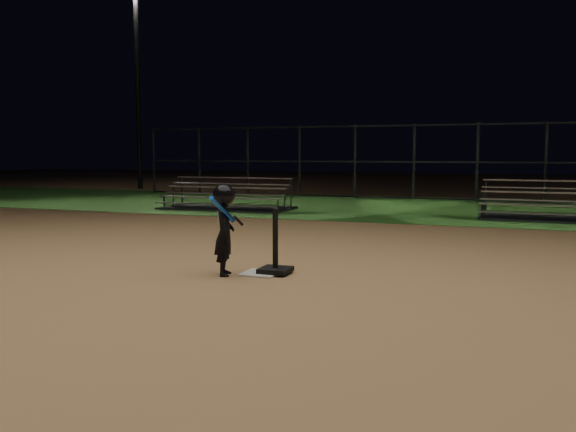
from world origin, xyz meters
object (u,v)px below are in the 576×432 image
object	(u,v)px
home_plate	(261,273)
child_batter	(224,227)
batting_tee	(275,260)
light_pole_left	(137,72)
bleacher_right	(564,212)
bleacher_left	(227,203)

from	to	relation	value
home_plate	child_batter	world-z (taller)	child_batter
batting_tee	light_pole_left	xyz separation A→B (m)	(-12.17, 14.87, 4.77)
light_pole_left	child_batter	bearing A→B (deg)	-52.59
bleacher_right	light_pole_left	bearing A→B (deg)	159.46
batting_tee	child_batter	world-z (taller)	child_batter
child_batter	home_plate	bearing A→B (deg)	-82.43
child_batter	bleacher_right	distance (m)	9.52
bleacher_right	light_pole_left	distance (m)	18.19
batting_tee	bleacher_right	size ratio (longest dim) A/B	0.22
child_batter	bleacher_left	world-z (taller)	child_batter
batting_tee	bleacher_right	world-z (taller)	bleacher_right
home_plate	bleacher_left	world-z (taller)	bleacher_left
bleacher_left	bleacher_right	distance (m)	8.50
light_pole_left	bleacher_left	bearing A→B (deg)	-42.91
light_pole_left	bleacher_right	bearing A→B (deg)	-22.89
home_plate	batting_tee	bearing A→B (deg)	23.48
batting_tee	bleacher_right	distance (m)	8.98
bleacher_left	bleacher_right	xyz separation A→B (m)	(8.50, 0.30, 0.01)
child_batter	bleacher_left	xyz separation A→B (m)	(-3.92, 8.03, -0.44)
home_plate	batting_tee	xyz separation A→B (m)	(0.17, 0.07, 0.16)
bleacher_right	child_batter	bearing A→B (deg)	-116.43
batting_tee	light_pole_left	distance (m)	19.80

